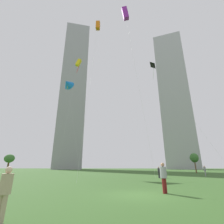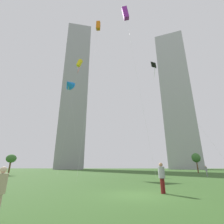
{
  "view_description": "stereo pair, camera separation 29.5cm",
  "coord_description": "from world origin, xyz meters",
  "px_view_note": "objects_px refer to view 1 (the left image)",
  "views": [
    {
      "loc": [
        -0.95,
        -10.93,
        1.64
      ],
      "look_at": [
        -2.53,
        9.75,
        8.65
      ],
      "focal_mm": 25.88,
      "sensor_mm": 36.0,
      "label": 1
    },
    {
      "loc": [
        -0.65,
        -10.9,
        1.64
      ],
      "look_at": [
        -2.53,
        9.75,
        8.65
      ],
      "focal_mm": 25.88,
      "sensor_mm": 36.0,
      "label": 2
    }
  ],
  "objects_px": {
    "person_standing_5": "(205,170)",
    "kite_flying_4": "(98,26)",
    "kite_flying_0": "(68,83)",
    "park_tree_0": "(194,158)",
    "person_standing_3": "(164,175)",
    "park_tree_1": "(9,159)",
    "kite_flying_3": "(125,14)",
    "kite_flying_2": "(78,63)",
    "kite_flying_1": "(154,67)",
    "person_standing_0": "(159,171)",
    "distant_highrise_1": "(174,97)",
    "distant_highrise_0": "(74,93)",
    "person_standing_2": "(5,189)"
  },
  "relations": [
    {
      "from": "park_tree_1",
      "to": "distant_highrise_0",
      "type": "distance_m",
      "value": 86.14
    },
    {
      "from": "person_standing_2",
      "to": "kite_flying_3",
      "type": "distance_m",
      "value": 33.34
    },
    {
      "from": "person_standing_3",
      "to": "park_tree_0",
      "type": "xyz_separation_m",
      "value": [
        16.15,
        35.07,
        2.72
      ]
    },
    {
      "from": "person_standing_0",
      "to": "park_tree_0",
      "type": "height_order",
      "value": "park_tree_0"
    },
    {
      "from": "kite_flying_2",
      "to": "park_tree_0",
      "type": "height_order",
      "value": "kite_flying_2"
    },
    {
      "from": "distant_highrise_1",
      "to": "person_standing_0",
      "type": "bearing_deg",
      "value": -95.55
    },
    {
      "from": "kite_flying_2",
      "to": "distant_highrise_1",
      "type": "bearing_deg",
      "value": 55.69
    },
    {
      "from": "kite_flying_3",
      "to": "park_tree_0",
      "type": "height_order",
      "value": "kite_flying_3"
    },
    {
      "from": "person_standing_3",
      "to": "park_tree_1",
      "type": "bearing_deg",
      "value": 98.35
    },
    {
      "from": "person_standing_3",
      "to": "kite_flying_0",
      "type": "relative_size",
      "value": 0.07
    },
    {
      "from": "kite_flying_2",
      "to": "kite_flying_4",
      "type": "xyz_separation_m",
      "value": [
        7.68,
        -13.15,
        -1.08
      ]
    },
    {
      "from": "person_standing_3",
      "to": "kite_flying_3",
      "type": "bearing_deg",
      "value": 55.86
    },
    {
      "from": "kite_flying_0",
      "to": "distant_highrise_0",
      "type": "distance_m",
      "value": 69.3
    },
    {
      "from": "kite_flying_3",
      "to": "park_tree_0",
      "type": "distance_m",
      "value": 38.97
    },
    {
      "from": "kite_flying_1",
      "to": "distant_highrise_0",
      "type": "height_order",
      "value": "distant_highrise_0"
    },
    {
      "from": "person_standing_3",
      "to": "park_tree_1",
      "type": "height_order",
      "value": "park_tree_1"
    },
    {
      "from": "distant_highrise_0",
      "to": "distant_highrise_1",
      "type": "height_order",
      "value": "distant_highrise_0"
    },
    {
      "from": "person_standing_5",
      "to": "kite_flying_1",
      "type": "xyz_separation_m",
      "value": [
        -6.62,
        3.1,
        23.95
      ]
    },
    {
      "from": "person_standing_0",
      "to": "distant_highrise_1",
      "type": "relative_size",
      "value": 0.02
    },
    {
      "from": "kite_flying_1",
      "to": "park_tree_0",
      "type": "relative_size",
      "value": 5.18
    },
    {
      "from": "kite_flying_0",
      "to": "kite_flying_4",
      "type": "height_order",
      "value": "kite_flying_4"
    },
    {
      "from": "person_standing_5",
      "to": "distant_highrise_1",
      "type": "height_order",
      "value": "distant_highrise_1"
    },
    {
      "from": "kite_flying_1",
      "to": "kite_flying_4",
      "type": "relative_size",
      "value": 0.9
    },
    {
      "from": "kite_flying_2",
      "to": "kite_flying_4",
      "type": "height_order",
      "value": "kite_flying_2"
    },
    {
      "from": "kite_flying_0",
      "to": "park_tree_0",
      "type": "relative_size",
      "value": 5.25
    },
    {
      "from": "kite_flying_2",
      "to": "kite_flying_3",
      "type": "xyz_separation_m",
      "value": [
        13.14,
        -14.84,
        -0.38
      ]
    },
    {
      "from": "kite_flying_1",
      "to": "kite_flying_3",
      "type": "bearing_deg",
      "value": -119.71
    },
    {
      "from": "person_standing_2",
      "to": "distant_highrise_1",
      "type": "distance_m",
      "value": 120.09
    },
    {
      "from": "person_standing_5",
      "to": "kite_flying_3",
      "type": "bearing_deg",
      "value": -36.28
    },
    {
      "from": "kite_flying_2",
      "to": "park_tree_1",
      "type": "xyz_separation_m",
      "value": [
        -10.93,
        -5.54,
        -26.21
      ]
    },
    {
      "from": "person_standing_0",
      "to": "kite_flying_4",
      "type": "distance_m",
      "value": 29.05
    },
    {
      "from": "kite_flying_0",
      "to": "kite_flying_4",
      "type": "bearing_deg",
      "value": -55.15
    },
    {
      "from": "person_standing_0",
      "to": "person_standing_2",
      "type": "distance_m",
      "value": 22.71
    },
    {
      "from": "kite_flying_0",
      "to": "kite_flying_1",
      "type": "distance_m",
      "value": 24.81
    },
    {
      "from": "person_standing_0",
      "to": "distant_highrise_0",
      "type": "relative_size",
      "value": 0.02
    },
    {
      "from": "person_standing_0",
      "to": "person_standing_2",
      "type": "relative_size",
      "value": 1.0
    },
    {
      "from": "park_tree_1",
      "to": "kite_flying_3",
      "type": "bearing_deg",
      "value": -21.14
    },
    {
      "from": "kite_flying_4",
      "to": "kite_flying_0",
      "type": "bearing_deg",
      "value": 124.85
    },
    {
      "from": "kite_flying_1",
      "to": "park_tree_1",
      "type": "relative_size",
      "value": 6.56
    },
    {
      "from": "kite_flying_4",
      "to": "person_standing_0",
      "type": "bearing_deg",
      "value": 9.71
    },
    {
      "from": "person_standing_0",
      "to": "person_standing_5",
      "type": "distance_m",
      "value": 10.82
    },
    {
      "from": "distant_highrise_0",
      "to": "distant_highrise_1",
      "type": "distance_m",
      "value": 71.42
    },
    {
      "from": "person_standing_0",
      "to": "kite_flying_3",
      "type": "bearing_deg",
      "value": 98.95
    },
    {
      "from": "person_standing_5",
      "to": "kite_flying_4",
      "type": "relative_size",
      "value": 0.06
    },
    {
      "from": "kite_flying_3",
      "to": "distant_highrise_0",
      "type": "distance_m",
      "value": 90.15
    },
    {
      "from": "person_standing_0",
      "to": "park_tree_0",
      "type": "distance_m",
      "value": 24.7
    },
    {
      "from": "person_standing_2",
      "to": "distant_highrise_0",
      "type": "relative_size",
      "value": 0.02
    },
    {
      "from": "person_standing_2",
      "to": "person_standing_5",
      "type": "xyz_separation_m",
      "value": [
        18.15,
        26.54,
        0.08
      ]
    },
    {
      "from": "person_standing_5",
      "to": "kite_flying_0",
      "type": "distance_m",
      "value": 39.95
    },
    {
      "from": "kite_flying_1",
      "to": "person_standing_3",
      "type": "bearing_deg",
      "value": -102.39
    }
  ]
}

